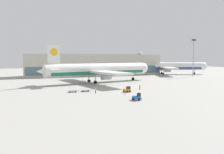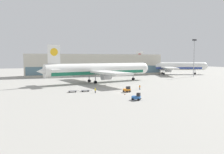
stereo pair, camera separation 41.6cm
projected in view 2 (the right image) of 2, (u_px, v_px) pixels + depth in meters
ground_plane at (126, 93)px, 72.48m from camera, size 400.00×400.00×0.00m
terminal_building at (96, 65)px, 147.67m from camera, size 90.00×18.20×14.00m
light_mast at (194, 55)px, 135.05m from camera, size 2.80×0.50×23.11m
airplane_main at (99, 70)px, 102.27m from camera, size 57.25×48.57×17.00m
airplane_distant at (168, 66)px, 155.05m from camera, size 52.40×45.12×16.08m
baggage_tug_foreground at (127, 90)px, 73.32m from camera, size 2.38×2.79×2.00m
baggage_tug_mid at (137, 97)px, 59.36m from camera, size 2.80×2.65×2.00m
baggage_dolly_lead at (73, 91)px, 73.31m from camera, size 3.76×1.75×0.48m
baggage_dolly_second at (85, 90)px, 74.67m from camera, size 3.76×1.75×0.48m
ground_crew_near at (140, 87)px, 79.01m from camera, size 0.56×0.29×1.79m
ground_crew_far at (95, 90)px, 71.34m from camera, size 0.50×0.37×1.79m
traffic_cone_near at (125, 94)px, 68.59m from camera, size 0.40×0.40×0.54m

